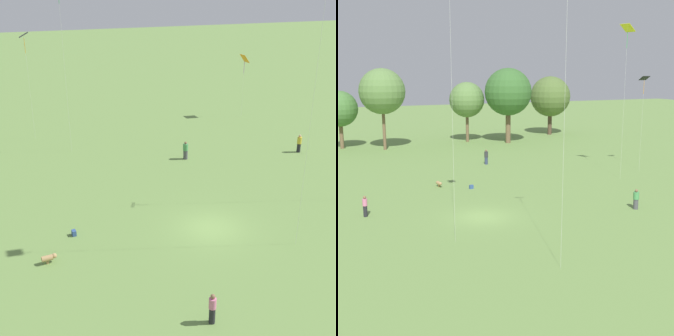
% 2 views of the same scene
% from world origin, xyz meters
% --- Properties ---
extents(ground_plane, '(240.00, 240.00, 0.00)m').
position_xyz_m(ground_plane, '(0.00, 0.00, 0.00)').
color(ground_plane, '#6B8E47').
extents(person_0, '(0.47, 0.47, 1.67)m').
position_xyz_m(person_0, '(-8.38, 3.64, 0.83)').
color(person_0, '#232328').
rests_on(person_0, ground_plane).
extents(person_1, '(0.62, 0.62, 1.67)m').
position_xyz_m(person_1, '(12.27, -2.87, 0.81)').
color(person_1, '#4C4C51').
rests_on(person_1, ground_plane).
extents(person_4, '(0.58, 0.58, 1.73)m').
position_xyz_m(person_4, '(10.46, -13.65, 0.85)').
color(person_4, '#232328').
rests_on(person_4, ground_plane).
extents(kite_0, '(1.02, 0.93, 10.56)m').
position_xyz_m(kite_0, '(22.61, 9.68, 9.95)').
color(kite_0, black).
rests_on(kite_0, ground_plane).
extents(kite_5, '(1.17, 0.78, 7.21)m').
position_xyz_m(kite_5, '(23.03, -14.05, 6.60)').
color(kite_5, orange).
rests_on(kite_5, ground_plane).
extents(dog_0, '(0.41, 0.91, 0.56)m').
position_xyz_m(dog_0, '(-0.65, 10.60, 0.36)').
color(dog_0, tan).
rests_on(dog_0, ground_plane).
extents(picnic_bag_0, '(0.40, 0.29, 0.37)m').
position_xyz_m(picnic_bag_0, '(2.02, 8.77, 0.18)').
color(picnic_bag_0, '#33518C').
rests_on(picnic_bag_0, ground_plane).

